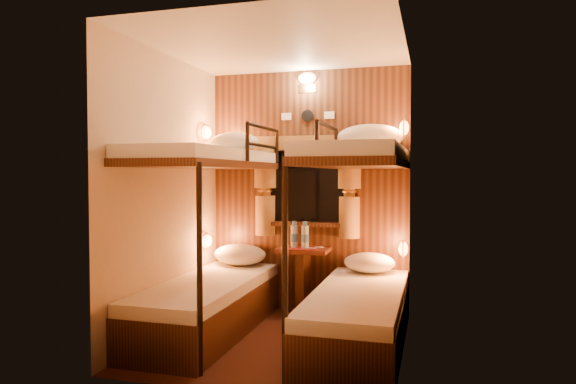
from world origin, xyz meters
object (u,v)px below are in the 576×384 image
(bunk_right, at_px, (358,276))
(table, at_px, (303,272))
(bottle_left, at_px, (294,236))
(bunk_left, at_px, (208,268))
(bottle_right, at_px, (305,237))

(bunk_right, distance_m, table, 1.02)
(table, bearing_deg, bunk_right, -50.33)
(bottle_left, bearing_deg, table, 8.74)
(bunk_left, xyz_separation_m, bottle_left, (0.56, 0.77, 0.20))
(bunk_right, height_order, bottle_right, bunk_right)
(bottle_right, bearing_deg, bunk_right, -50.47)
(bunk_left, bearing_deg, bunk_right, 0.00)
(bunk_left, distance_m, bunk_right, 1.30)
(bunk_left, bearing_deg, bottle_right, 48.37)
(bunk_left, bearing_deg, table, 50.33)
(bunk_left, relative_size, table, 2.90)
(table, relative_size, bottle_right, 2.52)
(bunk_right, bearing_deg, table, 129.67)
(bunk_left, height_order, bottle_right, bunk_left)
(table, relative_size, bottle_left, 2.50)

